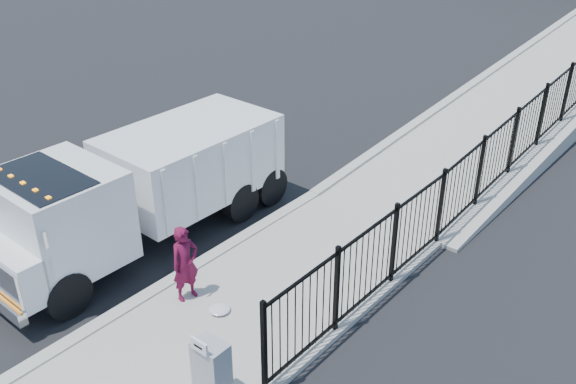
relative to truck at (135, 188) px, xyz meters
The scene contains 10 objects.
ground 2.33m from the truck, ahead, with size 120.00×120.00×0.00m, color black.
sidewalk 4.33m from the truck, 24.79° to the right, with size 3.55×12.00×0.12m, color #9E998E.
curb 2.84m from the truck, 43.69° to the right, with size 0.30×12.00×0.16m, color #ADAAA3.
ramp 16.81m from the truck, 76.44° to the left, with size 3.95×24.00×1.70m, color #9E998E.
iron_fence 13.41m from the truck, 66.45° to the left, with size 0.10×28.00×1.80m, color black.
truck is the anchor object (origin of this frame).
worker 2.67m from the truck, 18.42° to the right, with size 0.59×0.39×1.62m, color #5D0C2B.
utility_cabinet 5.54m from the truck, 26.79° to the right, with size 0.55×0.40×1.25m, color gray.
arrow_sign 5.59m from the truck, 28.80° to the right, with size 0.35×0.04×0.22m, color white.
debris 3.62m from the truck, 12.81° to the right, with size 0.43×0.43×0.11m, color silver.
Camera 1 is at (8.89, -7.84, 8.17)m, focal length 40.00 mm.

